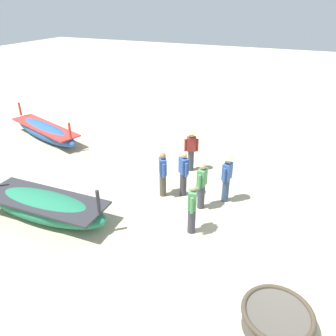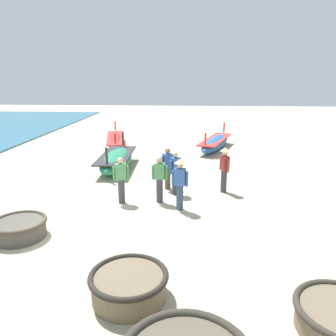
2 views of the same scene
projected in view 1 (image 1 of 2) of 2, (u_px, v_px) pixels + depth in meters
name	position (u px, v px, depth m)	size (l,w,h in m)	color
ground_plane	(274.00, 275.00, 7.84)	(80.00, 80.00, 0.00)	#BCAD8C
coracle_weathered	(276.00, 319.00, 6.48)	(1.43, 1.43, 0.49)	#4C473F
long_boat_red_hull	(45.00, 131.00, 15.24)	(2.40, 4.83, 1.30)	#285693
long_boat_white_hull	(45.00, 206.00, 9.73)	(1.42, 4.20, 1.39)	#237551
fisherman_with_hat	(183.00, 173.00, 10.67)	(0.40, 0.40, 1.57)	#383842
fisherman_standing_left	(163.00, 173.00, 10.63)	(0.46, 0.37, 1.57)	#4C473D
fisherman_by_coracle	(202.00, 185.00, 9.99)	(0.53, 0.24, 1.57)	#383842
fisherman_crouching	(191.00, 147.00, 12.18)	(0.36, 0.49, 1.67)	#383842
fisherman_hauling	(192.00, 207.00, 8.92)	(0.51, 0.30, 1.57)	#383842
fisherman_standing_right	(227.00, 175.00, 10.29)	(0.52, 0.36, 1.67)	#2D425B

